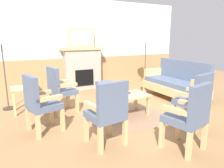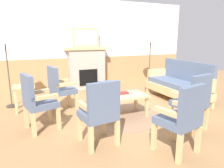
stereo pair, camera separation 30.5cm
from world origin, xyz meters
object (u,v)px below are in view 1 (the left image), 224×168
Objects in this scene: footstool at (105,85)px; armchair_by_window_left at (40,101)px; fireplace at (82,68)px; coffee_table at (125,97)px; armchair_front_center at (108,111)px; couch at (175,83)px; framed_picture at (81,37)px; armchair_near_fireplace at (59,88)px; floor_lamp_by_chairs at (1,43)px; armchair_front_left at (190,114)px; book_on_table at (125,93)px; side_table at (22,93)px; floor_lamp_by_couch at (146,41)px; armchair_corner_left at (195,98)px.

footstool is 2.55m from armchair_by_window_left.
coffee_table is at bearing -90.03° from fireplace.
coffee_table is at bearing 48.01° from armchair_front_center.
framed_picture is at bearing 130.61° from couch.
floor_lamp_by_chairs reaches higher than armchair_near_fireplace.
armchair_front_center is (-0.93, 0.64, 0.00)m from armchair_front_left.
book_on_table is 2.14m from side_table.
armchair_front_center is at bearing -131.99° from coffee_table.
framed_picture is 2.81m from coffee_table.
side_table is (-0.99, 2.06, -0.10)m from armchair_front_center.
side_table is 0.33× the size of floor_lamp_by_couch.
book_on_table is at bearing 48.99° from armchair_front_center.
footstool is at bearing 40.11° from armchair_by_window_left.
coffee_table is at bearing 0.07° from armchair_by_window_left.
couch is 2.96m from armchair_front_center.
floor_lamp_by_couch is (2.55, 2.62, 0.91)m from armchair_front_center.
armchair_front_center is 0.58× the size of floor_lamp_by_couch.
book_on_table is at bearing -99.74° from footstool.
armchair_near_fireplace reaches higher than coffee_table.
couch is 1.88× the size of coffee_table.
floor_lamp_by_couch is (3.54, 0.56, 1.02)m from side_table.
framed_picture is 2.99m from couch.
armchair_front_left reaches higher than book_on_table.
side_table is at bearing -52.46° from floor_lamp_by_chairs.
side_table is at bearing -171.00° from floor_lamp_by_couch.
armchair_front_left is (0.11, -1.55, 0.15)m from coffee_table.
coffee_table is 2.81m from floor_lamp_by_chairs.
fireplace is 4.11m from armchair_front_left.
coffee_table is at bearing -36.07° from floor_lamp_by_chairs.
coffee_table is 1.75× the size of side_table.
side_table is (-1.81, 1.15, 0.05)m from coffee_table.
footstool is at bearing 80.26° from book_on_table.
floor_lamp_by_couch is (1.73, -0.85, -0.11)m from framed_picture.
side_table is at bearing 169.24° from couch.
couch is (1.79, -2.09, -1.16)m from framed_picture.
armchair_by_window_left is 0.58× the size of floor_lamp_by_couch.
floor_lamp_by_couch reaches higher than book_on_table.
armchair_front_left is (0.11, -4.10, -0.11)m from fireplace.
armchair_by_window_left is at bearing -176.61° from book_on_table.
floor_lamp_by_couch is at bearing 18.22° from armchair_near_fireplace.
armchair_front_left is (0.11, -4.10, -1.02)m from framed_picture.
armchair_front_center is at bearing -131.01° from book_on_table.
side_table is (-1.86, 1.05, -0.02)m from book_on_table.
side_table is 3.73m from floor_lamp_by_couch.
fireplace is at bearing 57.99° from armchair_near_fireplace.
framed_picture is at bearing 153.90° from floor_lamp_by_couch.
armchair_near_fireplace is at bearing 99.99° from armchair_front_center.
armchair_corner_left is at bearing -123.59° from couch.
armchair_corner_left is 0.58× the size of floor_lamp_by_chairs.
armchair_front_center is (-0.82, -0.91, 0.15)m from coffee_table.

